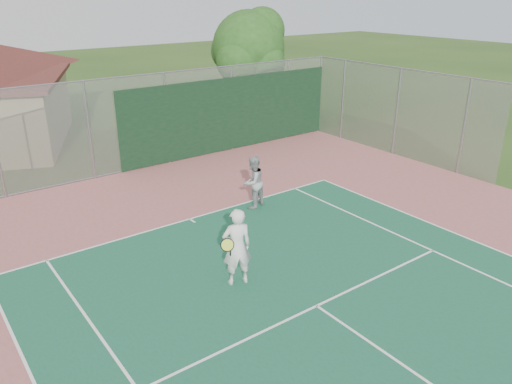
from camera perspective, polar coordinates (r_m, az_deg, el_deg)
back_fence at (r=19.61m, az=-9.84°, el=8.01°), size 20.08×0.11×3.53m
side_fence_right at (r=21.17m, az=15.77°, el=8.77°), size 0.08×9.00×3.50m
tree at (r=24.54m, az=-0.64°, el=15.95°), size 4.05×3.83×5.64m
player_white_front at (r=11.32m, az=-2.21°, el=-6.36°), size 1.03×0.78×1.86m
player_grey_back at (r=15.34m, az=-0.34°, el=1.07°), size 0.94×0.82×1.65m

